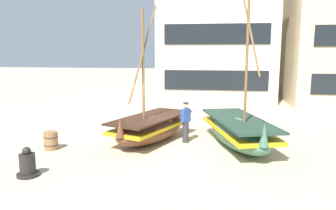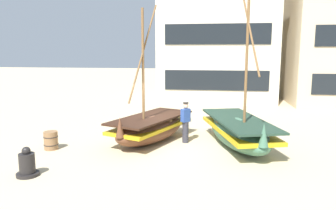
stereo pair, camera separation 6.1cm
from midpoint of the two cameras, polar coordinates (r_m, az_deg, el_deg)
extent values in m
plane|color=#CCB78E|center=(13.61, -0.74, -6.50)|extent=(120.00, 120.00, 0.00)
ellipsoid|color=#427056|center=(13.18, 12.07, -4.74)|extent=(2.98, 5.16, 1.11)
cube|color=gold|center=(13.15, 12.09, -4.15)|extent=(2.94, 4.98, 0.13)
cube|color=#243D2F|center=(13.07, 12.14, -2.56)|extent=(3.00, 5.08, 0.08)
cone|color=#427056|center=(10.96, 16.32, -5.08)|extent=(0.42, 0.42, 0.78)
cylinder|color=brown|center=(12.23, 13.51, 7.86)|extent=(0.10, 0.10, 5.35)
cylinder|color=brown|center=(12.28, 13.75, 14.11)|extent=(0.75, 2.39, 3.83)
cube|color=brown|center=(13.43, 11.60, -2.76)|extent=(1.59, 0.60, 0.06)
ellipsoid|color=brown|center=(13.60, -3.09, -4.21)|extent=(3.13, 4.56, 1.07)
cube|color=gold|center=(13.57, -3.10, -3.67)|extent=(3.08, 4.40, 0.13)
cube|color=#351E13|center=(13.49, -3.11, -2.19)|extent=(3.14, 4.50, 0.07)
cone|color=brown|center=(11.88, -8.50, -3.91)|extent=(0.43, 0.43, 0.75)
cylinder|color=brown|center=(12.80, -4.50, 6.34)|extent=(0.10, 0.10, 4.61)
cylinder|color=brown|center=(12.78, -4.54, 9.17)|extent=(0.80, 1.86, 3.78)
cube|color=brown|center=(13.78, -2.38, -2.44)|extent=(1.53, 0.74, 0.06)
cylinder|color=#33333D|center=(13.46, 2.96, -4.76)|extent=(0.26, 0.26, 0.88)
cube|color=#2D4C99|center=(13.31, 2.98, -1.79)|extent=(0.41, 0.41, 0.54)
sphere|color=beige|center=(13.24, 3.00, -0.13)|extent=(0.22, 0.22, 0.22)
cylinder|color=#2D2823|center=(13.22, 3.00, 0.38)|extent=(0.24, 0.24, 0.05)
cylinder|color=black|center=(10.90, -23.43, -11.10)|extent=(0.67, 0.67, 0.10)
cylinder|color=black|center=(10.79, -23.55, -9.35)|extent=(0.47, 0.47, 0.60)
sphere|color=black|center=(10.67, -23.68, -7.41)|extent=(0.26, 0.26, 0.26)
cylinder|color=olive|center=(13.31, -19.94, -5.88)|extent=(0.52, 0.52, 0.70)
torus|color=black|center=(13.27, -19.97, -5.24)|extent=(0.56, 0.56, 0.03)
torus|color=black|center=(13.35, -19.90, -6.52)|extent=(0.56, 0.56, 0.03)
cube|color=beige|center=(26.45, 8.39, 11.45)|extent=(8.56, 6.98, 9.50)
cube|color=black|center=(22.99, 8.22, 4.29)|extent=(7.19, 0.06, 1.39)
cube|color=black|center=(22.94, 8.41, 12.19)|extent=(7.19, 0.06, 1.39)
camera|label=1|loc=(0.03, -90.12, -0.02)|focal=34.81mm
camera|label=2|loc=(0.03, 89.88, 0.02)|focal=34.81mm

